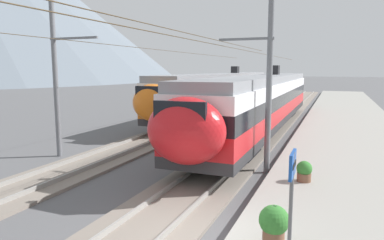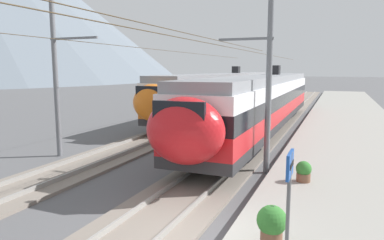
{
  "view_description": "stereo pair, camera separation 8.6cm",
  "coord_description": "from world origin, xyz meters",
  "px_view_note": "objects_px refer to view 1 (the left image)",
  "views": [
    {
      "loc": [
        -7.69,
        -3.1,
        4.29
      ],
      "look_at": [
        8.63,
        3.58,
        1.72
      ],
      "focal_mm": 32.99,
      "sensor_mm": 36.0,
      "label": 1
    },
    {
      "loc": [
        -7.65,
        -3.18,
        4.29
      ],
      "look_at": [
        8.63,
        3.58,
        1.72
      ],
      "focal_mm": 32.99,
      "sensor_mm": 36.0,
      "label": 2
    }
  ],
  "objects_px": {
    "platform_sign": "(292,183)",
    "catenary_mast_mid": "(265,82)",
    "potted_plant_by_shelter": "(274,223)",
    "train_far_track": "(222,91)",
    "train_near_platform": "(262,100)",
    "catenary_mast_far_side": "(58,71)",
    "potted_plant_platform_edge": "(304,171)"
  },
  "relations": [
    {
      "from": "train_far_track",
      "to": "potted_plant_platform_edge",
      "type": "bearing_deg",
      "value": -154.85
    },
    {
      "from": "train_far_track",
      "to": "potted_plant_by_shelter",
      "type": "distance_m",
      "value": 26.4
    },
    {
      "from": "train_near_platform",
      "to": "catenary_mast_far_side",
      "type": "xyz_separation_m",
      "value": [
        -9.94,
        7.86,
        1.94
      ]
    },
    {
      "from": "catenary_mast_mid",
      "to": "potted_plant_by_shelter",
      "type": "bearing_deg",
      "value": -167.06
    },
    {
      "from": "train_far_track",
      "to": "potted_plant_platform_edge",
      "type": "relative_size",
      "value": 39.69
    },
    {
      "from": "catenary_mast_mid",
      "to": "catenary_mast_far_side",
      "type": "bearing_deg",
      "value": 96.29
    },
    {
      "from": "catenary_mast_far_side",
      "to": "catenary_mast_mid",
      "type": "bearing_deg",
      "value": -83.71
    },
    {
      "from": "catenary_mast_far_side",
      "to": "platform_sign",
      "type": "relative_size",
      "value": 20.88
    },
    {
      "from": "train_near_platform",
      "to": "train_far_track",
      "type": "xyz_separation_m",
      "value": [
        9.09,
        5.67,
        0.0
      ]
    },
    {
      "from": "train_far_track",
      "to": "potted_plant_by_shelter",
      "type": "relative_size",
      "value": 31.09
    },
    {
      "from": "train_far_track",
      "to": "catenary_mast_mid",
      "type": "bearing_deg",
      "value": -157.41
    },
    {
      "from": "train_far_track",
      "to": "platform_sign",
      "type": "relative_size",
      "value": 12.44
    },
    {
      "from": "train_far_track",
      "to": "platform_sign",
      "type": "height_order",
      "value": "train_far_track"
    },
    {
      "from": "platform_sign",
      "to": "potted_plant_by_shelter",
      "type": "relative_size",
      "value": 2.5
    },
    {
      "from": "potted_plant_platform_edge",
      "to": "catenary_mast_mid",
      "type": "bearing_deg",
      "value": 45.25
    },
    {
      "from": "catenary_mast_far_side",
      "to": "potted_plant_platform_edge",
      "type": "relative_size",
      "value": 66.61
    },
    {
      "from": "train_near_platform",
      "to": "catenary_mast_far_side",
      "type": "height_order",
      "value": "catenary_mast_far_side"
    },
    {
      "from": "catenary_mast_far_side",
      "to": "potted_plant_platform_edge",
      "type": "height_order",
      "value": "catenary_mast_far_side"
    },
    {
      "from": "train_near_platform",
      "to": "platform_sign",
      "type": "xyz_separation_m",
      "value": [
        -16.33,
        -3.79,
        -0.15
      ]
    },
    {
      "from": "train_near_platform",
      "to": "catenary_mast_far_side",
      "type": "bearing_deg",
      "value": 141.68
    },
    {
      "from": "potted_plant_platform_edge",
      "to": "platform_sign",
      "type": "bearing_deg",
      "value": -178.19
    },
    {
      "from": "catenary_mast_far_side",
      "to": "platform_sign",
      "type": "height_order",
      "value": "catenary_mast_far_side"
    },
    {
      "from": "catenary_mast_far_side",
      "to": "potted_plant_by_shelter",
      "type": "relative_size",
      "value": 52.18
    },
    {
      "from": "platform_sign",
      "to": "catenary_mast_mid",
      "type": "bearing_deg",
      "value": 14.86
    },
    {
      "from": "train_near_platform",
      "to": "potted_plant_platform_edge",
      "type": "height_order",
      "value": "train_near_platform"
    },
    {
      "from": "train_far_track",
      "to": "catenary_mast_far_side",
      "type": "relative_size",
      "value": 0.6
    },
    {
      "from": "potted_plant_platform_edge",
      "to": "potted_plant_by_shelter",
      "type": "distance_m",
      "value": 5.02
    },
    {
      "from": "platform_sign",
      "to": "potted_plant_platform_edge",
      "type": "height_order",
      "value": "platform_sign"
    },
    {
      "from": "potted_plant_platform_edge",
      "to": "potted_plant_by_shelter",
      "type": "xyz_separation_m",
      "value": [
        -5.01,
        0.24,
        0.14
      ]
    },
    {
      "from": "train_far_track",
      "to": "catenary_mast_far_side",
      "type": "xyz_separation_m",
      "value": [
        -19.03,
        2.19,
        1.94
      ]
    },
    {
      "from": "potted_plant_by_shelter",
      "to": "train_far_track",
      "type": "bearing_deg",
      "value": 20.05
    },
    {
      "from": "catenary_mast_far_side",
      "to": "platform_sign",
      "type": "distance_m",
      "value": 13.45
    }
  ]
}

